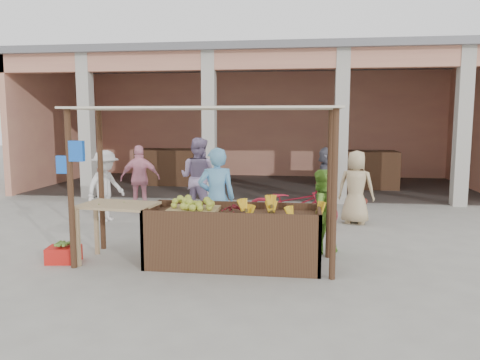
# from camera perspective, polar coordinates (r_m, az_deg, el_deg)

# --- Properties ---
(ground) EXTENTS (60.00, 60.00, 0.00)m
(ground) POSITION_cam_1_polar(r_m,az_deg,el_deg) (7.34, -4.71, -10.11)
(ground) COLOR gray
(ground) RESTS_ON ground
(market_building) EXTENTS (14.40, 6.40, 4.20)m
(market_building) POSITION_cam_1_polar(r_m,az_deg,el_deg) (15.83, 2.39, 9.19)
(market_building) COLOR tan
(market_building) RESTS_ON ground
(fruit_stall) EXTENTS (2.60, 0.95, 0.80)m
(fruit_stall) POSITION_cam_1_polar(r_m,az_deg,el_deg) (7.14, -0.80, -7.24)
(fruit_stall) COLOR #482F1C
(fruit_stall) RESTS_ON ground
(stall_awning) EXTENTS (4.09, 1.35, 2.39)m
(stall_awning) POSITION_cam_1_polar(r_m,az_deg,el_deg) (7.07, -4.90, 5.53)
(stall_awning) COLOR #482F1C
(stall_awning) RESTS_ON ground
(banana_heap) EXTENTS (1.17, 0.64, 0.21)m
(banana_heap) POSITION_cam_1_polar(r_m,az_deg,el_deg) (6.90, 4.93, -3.47)
(banana_heap) COLOR gold
(banana_heap) RESTS_ON fruit_stall
(melon_tray) EXTENTS (0.75, 0.65, 0.20)m
(melon_tray) POSITION_cam_1_polar(r_m,az_deg,el_deg) (7.15, -5.74, -3.20)
(melon_tray) COLOR #A28653
(melon_tray) RESTS_ON fruit_stall
(berry_heap) EXTENTS (0.44, 0.36, 0.14)m
(berry_heap) POSITION_cam_1_polar(r_m,az_deg,el_deg) (7.06, -0.75, -3.51)
(berry_heap) COLOR maroon
(berry_heap) RESTS_ON fruit_stall
(side_table) EXTENTS (1.21, 0.89, 0.91)m
(side_table) POSITION_cam_1_polar(r_m,az_deg,el_deg) (7.48, -14.64, -3.90)
(side_table) COLOR tan
(side_table) RESTS_ON ground
(papaya_pile) EXTENTS (0.73, 0.41, 0.21)m
(papaya_pile) POSITION_cam_1_polar(r_m,az_deg,el_deg) (7.44, -14.70, -2.04)
(papaya_pile) COLOR #4A8A2D
(papaya_pile) RESTS_ON side_table
(red_crate) EXTENTS (0.53, 0.41, 0.25)m
(red_crate) POSITION_cam_1_polar(r_m,az_deg,el_deg) (7.83, -20.69, -8.50)
(red_crate) COLOR red
(red_crate) RESTS_ON ground
(plantain_bundle) EXTENTS (0.37, 0.26, 0.07)m
(plantain_bundle) POSITION_cam_1_polar(r_m,az_deg,el_deg) (7.79, -20.75, -7.35)
(plantain_bundle) COLOR #56832F
(plantain_bundle) RESTS_ON red_crate
(produce_sacks) EXTENTS (1.06, 0.80, 0.64)m
(produce_sacks) POSITION_cam_1_polar(r_m,az_deg,el_deg) (12.61, 13.72, -1.39)
(produce_sacks) COLOR maroon
(produce_sacks) RESTS_ON ground
(vendor_blue) EXTENTS (0.80, 0.66, 1.85)m
(vendor_blue) POSITION_cam_1_polar(r_m,az_deg,el_deg) (7.94, -2.87, -1.86)
(vendor_blue) COLOR #66AFE6
(vendor_blue) RESTS_ON ground
(vendor_green) EXTENTS (0.81, 0.72, 1.46)m
(vendor_green) POSITION_cam_1_polar(r_m,az_deg,el_deg) (7.86, 9.69, -3.50)
(vendor_green) COLOR #72B636
(vendor_green) RESTS_ON ground
(motorcycle) EXTENTS (0.72, 1.95, 1.01)m
(motorcycle) POSITION_cam_1_polar(r_m,az_deg,el_deg) (9.50, 6.30, -2.95)
(motorcycle) COLOR maroon
(motorcycle) RESTS_ON ground
(shopper_a) EXTENTS (0.91, 1.19, 1.67)m
(shopper_a) POSITION_cam_1_polar(r_m,az_deg,el_deg) (10.54, -16.08, -0.36)
(shopper_a) COLOR white
(shopper_a) RESTS_ON ground
(shopper_b) EXTENTS (1.10, 0.77, 1.70)m
(shopper_b) POSITION_cam_1_polar(r_m,az_deg,el_deg) (11.48, -12.07, 0.46)
(shopper_b) COLOR pink
(shopper_b) RESTS_ON ground
(shopper_c) EXTENTS (0.95, 0.74, 1.73)m
(shopper_c) POSITION_cam_1_polar(r_m,az_deg,el_deg) (10.16, 13.96, -0.40)
(shopper_c) COLOR tan
(shopper_c) RESTS_ON ground
(shopper_d) EXTENTS (0.93, 1.57, 1.59)m
(shopper_d) POSITION_cam_1_polar(r_m,az_deg,el_deg) (12.14, 10.52, 0.61)
(shopper_d) COLOR #53515E
(shopper_d) RESTS_ON ground
(shopper_f) EXTENTS (1.06, 0.76, 1.97)m
(shopper_f) POSITION_cam_1_polar(r_m,az_deg,el_deg) (10.63, -5.14, 0.78)
(shopper_f) COLOR #927CA4
(shopper_f) RESTS_ON ground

